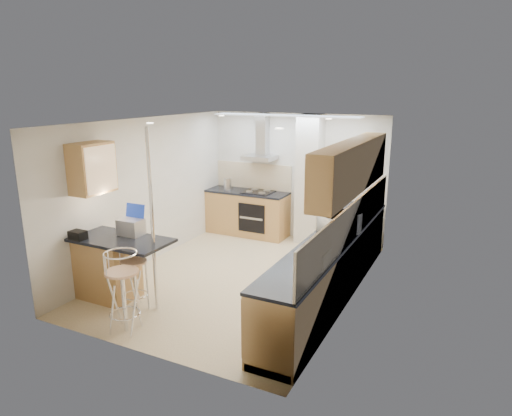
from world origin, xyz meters
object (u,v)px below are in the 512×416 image
at_px(laptop, 131,227).
at_px(bar_stool_near, 135,278).
at_px(bread_bin, 316,258).
at_px(microwave, 339,225).
at_px(bar_stool_end, 123,292).

xyz_separation_m(laptop, bar_stool_near, (0.30, -0.33, -0.59)).
distance_m(laptop, bread_bin, 2.73).
relative_size(microwave, bar_stool_end, 0.54).
xyz_separation_m(bar_stool_near, bread_bin, (2.43, 0.44, 0.55)).
height_order(microwave, bar_stool_end, microwave).
height_order(bar_stool_near, bar_stool_end, bar_stool_end).
bearing_deg(bread_bin, microwave, 90.37).
relative_size(bar_stool_near, bread_bin, 2.59).
bearing_deg(laptop, bar_stool_end, -57.39).
bearing_deg(microwave, bar_stool_near, 144.50).
distance_m(microwave, bread_bin, 1.23).
relative_size(microwave, bread_bin, 1.58).
relative_size(bar_stool_end, bread_bin, 2.95).
xyz_separation_m(microwave, bread_bin, (0.07, -1.22, -0.06)).
height_order(microwave, laptop, microwave).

